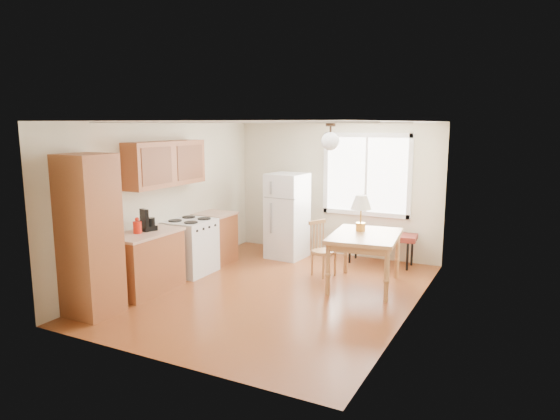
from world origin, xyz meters
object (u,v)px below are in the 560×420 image
Objects in this scene: dining_table at (365,241)px; bench at (381,237)px; refrigerator at (287,216)px; chair at (320,245)px.

bench is at bearing 88.02° from dining_table.
bench is at bearing 15.04° from refrigerator.
chair is at bearing -129.98° from bench.
chair reaches higher than bench.
dining_table is (0.11, -1.31, 0.21)m from bench.
chair is at bearing -32.78° from refrigerator.
bench is 1.28m from chair.
refrigerator is 1.11× the size of dining_table.
dining_table is at bearing -90.44° from bench.
refrigerator reaches higher than chair.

